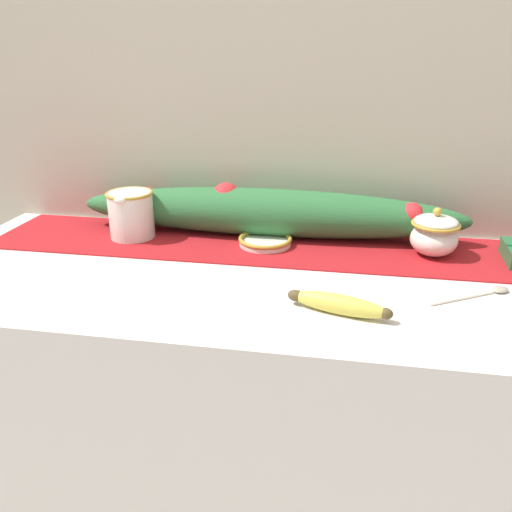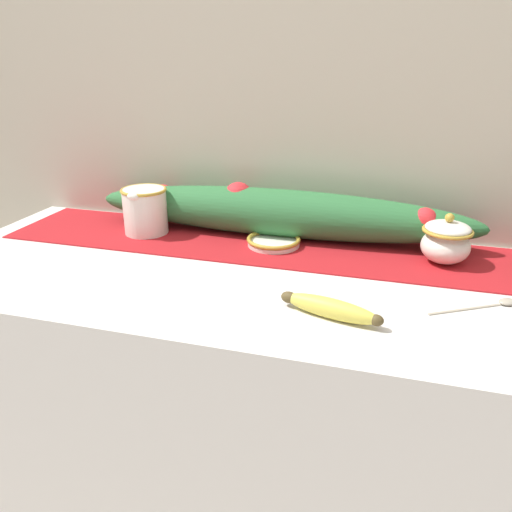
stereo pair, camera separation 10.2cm
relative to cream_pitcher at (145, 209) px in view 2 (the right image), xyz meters
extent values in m
cube|color=silver|center=(0.34, -0.16, -0.51)|extent=(1.47, 0.61, 0.88)
cube|color=#B7AD99|center=(0.34, 0.16, 0.25)|extent=(2.27, 0.04, 2.40)
cube|color=#A8191E|center=(0.34, 0.00, -0.06)|extent=(1.35, 0.27, 0.00)
cylinder|color=white|center=(0.00, 0.00, 0.00)|extent=(0.11, 0.11, 0.12)
torus|color=#B79333|center=(0.00, 0.00, 0.05)|extent=(0.12, 0.12, 0.01)
torus|color=white|center=(0.00, 0.07, 0.00)|extent=(0.06, 0.01, 0.06)
ellipsoid|color=white|center=(0.00, -0.05, 0.05)|extent=(0.03, 0.02, 0.02)
ellipsoid|color=white|center=(0.73, 0.00, -0.02)|extent=(0.11, 0.11, 0.08)
torus|color=#B79333|center=(0.73, 0.00, 0.01)|extent=(0.11, 0.11, 0.01)
ellipsoid|color=white|center=(0.73, 0.00, 0.02)|extent=(0.10, 0.10, 0.03)
sphere|color=#B79333|center=(0.73, 0.00, 0.04)|extent=(0.02, 0.02, 0.02)
cylinder|color=white|center=(0.34, 0.00, -0.06)|extent=(0.13, 0.13, 0.01)
torus|color=#B79333|center=(0.34, 0.00, -0.05)|extent=(0.13, 0.13, 0.01)
ellipsoid|color=#DBCC4C|center=(0.52, -0.32, -0.05)|extent=(0.18, 0.08, 0.04)
ellipsoid|color=brown|center=(0.44, -0.30, -0.05)|extent=(0.04, 0.03, 0.02)
ellipsoid|color=brown|center=(0.60, -0.34, -0.05)|extent=(0.03, 0.03, 0.02)
cube|color=#A89E89|center=(0.76, -0.22, -0.06)|extent=(0.13, 0.08, 0.00)
ellipsoid|color=#A89E89|center=(0.84, -0.17, -0.06)|extent=(0.04, 0.04, 0.01)
ellipsoid|color=#2D6B38|center=(0.34, 0.07, 0.00)|extent=(0.99, 0.13, 0.12)
sphere|color=red|center=(0.01, 0.09, 0.01)|extent=(0.06, 0.06, 0.06)
sphere|color=red|center=(0.23, 0.08, 0.03)|extent=(0.08, 0.08, 0.08)
sphere|color=red|center=(0.44, 0.07, 0.02)|extent=(0.06, 0.06, 0.06)
sphere|color=red|center=(0.68, 0.06, 0.02)|extent=(0.06, 0.06, 0.06)
camera|label=1|loc=(0.51, -1.13, 0.37)|focal=35.00mm
camera|label=2|loc=(0.61, -1.10, 0.37)|focal=35.00mm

